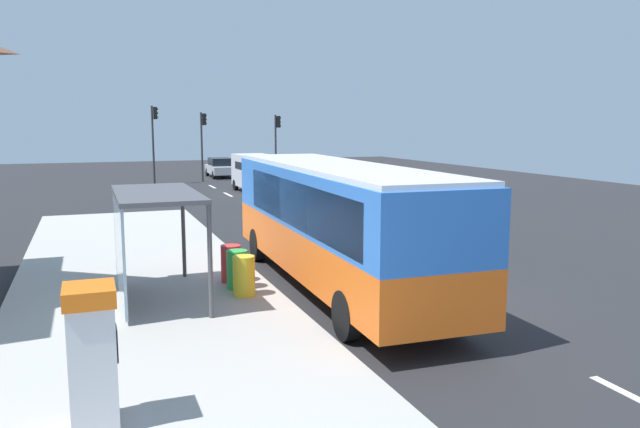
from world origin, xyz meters
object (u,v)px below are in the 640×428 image
(ticket_machine, at_px, (93,355))
(bus, at_px, (335,218))
(recycling_bin_green, at_px, (237,269))
(recycling_bin_red, at_px, (231,263))
(recycling_bin_yellow, at_px, (244,276))
(traffic_light_far_side, at_px, (154,133))
(bus_shelter, at_px, (143,218))
(traffic_light_median, at_px, (203,136))
(white_van, at_px, (258,171))
(sedan_near, at_px, (221,167))
(traffic_light_near_side, at_px, (277,137))

(ticket_machine, bearing_deg, bus, 45.89)
(recycling_bin_green, relative_size, recycling_bin_red, 1.00)
(recycling_bin_yellow, height_order, traffic_light_far_side, traffic_light_far_side)
(traffic_light_far_side, distance_m, bus_shelter, 30.45)
(ticket_machine, xyz_separation_m, traffic_light_median, (8.00, 37.11, 2.16))
(recycling_bin_yellow, height_order, recycling_bin_red, same)
(white_van, relative_size, recycling_bin_green, 5.54)
(recycling_bin_red, relative_size, traffic_light_median, 0.19)
(ticket_machine, bearing_deg, bus_shelter, 78.95)
(white_van, distance_m, recycling_bin_red, 22.43)
(sedan_near, xyz_separation_m, traffic_light_near_side, (3.20, -4.89, 2.43))
(white_van, distance_m, bus_shelter, 24.04)
(bus, relative_size, recycling_bin_red, 11.65)
(recycling_bin_green, relative_size, traffic_light_median, 0.19)
(ticket_machine, height_order, traffic_light_median, traffic_light_median)
(recycling_bin_green, distance_m, traffic_light_median, 31.25)
(bus, distance_m, bus_shelter, 4.71)
(recycling_bin_green, relative_size, traffic_light_near_side, 0.20)
(sedan_near, distance_m, traffic_light_median, 4.57)
(sedan_near, height_order, traffic_light_median, traffic_light_median)
(sedan_near, bearing_deg, recycling_bin_red, -101.02)
(recycling_bin_green, distance_m, traffic_light_far_side, 30.16)
(ticket_machine, xyz_separation_m, recycling_bin_yellow, (3.40, 5.61, -0.52))
(bus, bearing_deg, recycling_bin_green, 174.49)
(white_van, bearing_deg, bus_shelter, -111.01)
(recycling_bin_yellow, distance_m, traffic_light_near_side, 31.53)
(bus, xyz_separation_m, traffic_light_far_side, (-1.39, 30.23, 1.74))
(recycling_bin_red, relative_size, bus_shelter, 0.24)
(bus, distance_m, ticket_machine, 8.48)
(bus, relative_size, traffic_light_far_side, 2.04)
(white_van, relative_size, bus_shelter, 1.32)
(traffic_light_near_side, bearing_deg, white_van, -115.23)
(white_van, relative_size, traffic_light_far_side, 0.97)
(white_van, bearing_deg, traffic_light_near_side, 64.77)
(ticket_machine, relative_size, traffic_light_far_side, 0.36)
(bus, height_order, bus_shelter, bus)
(recycling_bin_red, distance_m, traffic_light_median, 30.56)
(recycling_bin_green, height_order, traffic_light_far_side, traffic_light_far_side)
(recycling_bin_red, xyz_separation_m, traffic_light_median, (4.60, 30.09, 2.67))
(recycling_bin_yellow, relative_size, recycling_bin_red, 1.00)
(ticket_machine, bearing_deg, traffic_light_near_side, 69.75)
(sedan_near, relative_size, bus_shelter, 1.11)
(traffic_light_median, bearing_deg, traffic_light_near_side, -17.41)
(sedan_near, bearing_deg, traffic_light_median, -120.01)
(traffic_light_median, bearing_deg, bus, -93.89)
(white_van, bearing_deg, ticket_machine, -108.97)
(white_van, distance_m, recycling_bin_green, 23.10)
(bus, bearing_deg, white_van, 80.11)
(sedan_near, bearing_deg, recycling_bin_yellow, -100.59)
(recycling_bin_yellow, relative_size, traffic_light_median, 0.19)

